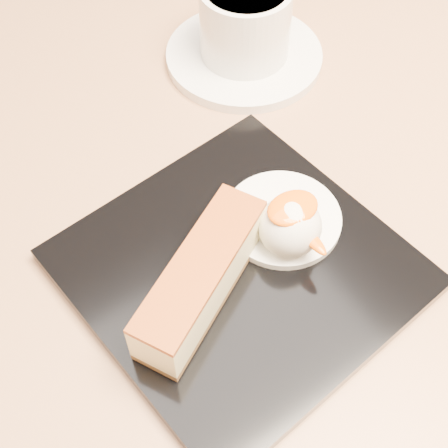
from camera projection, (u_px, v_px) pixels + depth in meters
ground at (214, 443)px, 1.10m from camera, size 5.00×5.00×0.00m
table at (207, 281)px, 0.64m from camera, size 0.80×0.80×0.72m
dessert_plate at (239, 269)px, 0.46m from camera, size 0.24×0.24×0.01m
cheesecake at (201, 278)px, 0.42m from camera, size 0.13×0.09×0.04m
cream_smear at (282, 218)px, 0.48m from camera, size 0.09×0.09×0.01m
ice_cream_scoop at (290, 226)px, 0.45m from camera, size 0.05×0.05×0.05m
mango_sauce at (293, 208)px, 0.43m from camera, size 0.04×0.03×0.01m
mint_sprig at (233, 211)px, 0.47m from camera, size 0.03×0.02×0.00m
saucer at (244, 56)px, 0.60m from camera, size 0.15×0.15×0.01m
coffee_cup at (247, 19)px, 0.57m from camera, size 0.11×0.08×0.07m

